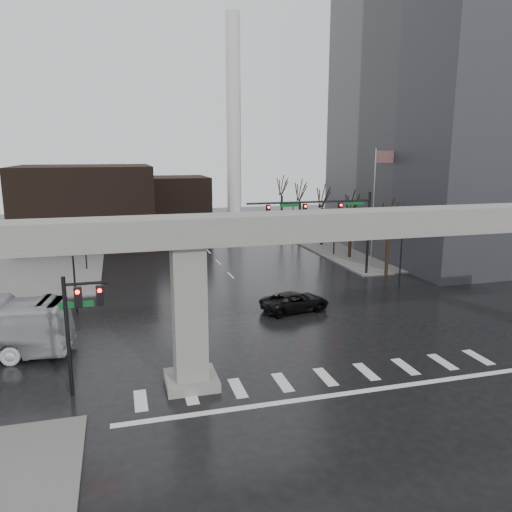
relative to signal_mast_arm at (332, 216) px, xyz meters
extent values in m
plane|color=black|center=(-8.99, -18.80, -5.83)|extent=(160.00, 160.00, 0.00)
cube|color=slate|center=(17.01, 17.20, -5.75)|extent=(28.00, 36.00, 0.15)
cube|color=gray|center=(-8.99, -18.80, 2.17)|extent=(48.00, 2.20, 1.40)
cube|color=gray|center=(-15.99, -18.80, -2.18)|extent=(1.60, 1.60, 7.30)
cube|color=gray|center=(-15.99, -18.80, -5.58)|extent=(2.60, 2.60, 0.50)
cube|color=#5E5E63|center=(19.01, 7.20, 15.17)|extent=(22.00, 26.00, 42.00)
cube|color=black|center=(-22.99, 23.20, -0.83)|extent=(16.00, 14.00, 10.00)
cube|color=black|center=(-10.99, 33.20, -1.83)|extent=(10.00, 10.00, 8.00)
cylinder|color=white|center=(-2.99, 27.20, 9.17)|extent=(2.00, 2.00, 30.00)
cylinder|color=gray|center=(-2.99, 27.20, -5.23)|extent=(3.60, 3.60, 1.20)
cylinder|color=black|center=(3.81, 0.00, -1.83)|extent=(0.24, 0.24, 8.00)
cylinder|color=black|center=(-2.19, 0.00, 1.37)|extent=(12.00, 0.18, 0.18)
cube|color=black|center=(0.81, 0.00, 0.72)|extent=(0.35, 0.30, 1.00)
cube|color=black|center=(-2.69, 0.00, 0.72)|extent=(0.35, 0.30, 1.00)
cube|color=black|center=(-6.19, 0.00, 0.72)|extent=(0.35, 0.30, 1.00)
sphere|color=#FF0C05|center=(0.81, -0.18, 1.02)|extent=(0.20, 0.20, 0.20)
cube|color=#0B5322|center=(2.31, 0.00, 1.17)|extent=(1.80, 0.05, 0.35)
cube|color=#0B5322|center=(-4.19, 0.00, 1.17)|extent=(1.80, 0.05, 0.35)
cylinder|color=black|center=(-21.79, -18.30, -2.83)|extent=(0.20, 0.20, 6.00)
cylinder|color=black|center=(-20.79, -18.30, -0.23)|extent=(2.00, 0.14, 0.14)
cube|color=black|center=(-21.19, -18.30, -0.88)|extent=(0.35, 0.30, 1.00)
cube|color=black|center=(-20.19, -18.30, -0.88)|extent=(0.35, 0.30, 1.00)
cube|color=#0B5322|center=(-21.29, -18.30, -1.23)|extent=(1.60, 0.05, 0.30)
cylinder|color=silver|center=(6.01, 3.20, 0.17)|extent=(0.12, 0.12, 12.00)
cube|color=#AB2712|center=(7.01, 3.20, 5.37)|extent=(2.00, 0.03, 1.20)
cylinder|color=black|center=(4.51, -4.80, -3.43)|extent=(0.14, 0.14, 4.80)
cube|color=black|center=(4.51, -4.80, -1.08)|extent=(0.90, 0.06, 0.06)
sphere|color=silver|center=(4.06, -4.80, -0.88)|extent=(0.32, 0.32, 0.32)
sphere|color=silver|center=(4.96, -4.80, -0.88)|extent=(0.32, 0.32, 0.32)
cylinder|color=black|center=(4.51, 9.20, -3.43)|extent=(0.14, 0.14, 4.80)
cube|color=black|center=(4.51, 9.20, -1.08)|extent=(0.90, 0.06, 0.06)
sphere|color=silver|center=(4.06, 9.20, -0.88)|extent=(0.32, 0.32, 0.32)
sphere|color=silver|center=(4.96, 9.20, -0.88)|extent=(0.32, 0.32, 0.32)
cylinder|color=black|center=(4.51, 23.20, -3.43)|extent=(0.14, 0.14, 4.80)
cube|color=black|center=(4.51, 23.20, -1.08)|extent=(0.90, 0.06, 0.06)
sphere|color=silver|center=(4.06, 23.20, -0.88)|extent=(0.32, 0.32, 0.32)
sphere|color=silver|center=(4.96, 23.20, -0.88)|extent=(0.32, 0.32, 0.32)
cylinder|color=black|center=(-22.49, -4.80, -3.43)|extent=(0.14, 0.14, 4.80)
cube|color=black|center=(-22.49, -4.80, -1.08)|extent=(0.90, 0.06, 0.06)
sphere|color=silver|center=(-22.94, -4.80, -0.88)|extent=(0.32, 0.32, 0.32)
sphere|color=silver|center=(-22.04, -4.80, -0.88)|extent=(0.32, 0.32, 0.32)
cylinder|color=black|center=(-22.49, 9.20, -3.43)|extent=(0.14, 0.14, 4.80)
cube|color=black|center=(-22.49, 9.20, -1.08)|extent=(0.90, 0.06, 0.06)
sphere|color=silver|center=(-22.94, 9.20, -0.88)|extent=(0.32, 0.32, 0.32)
sphere|color=silver|center=(-22.04, 9.20, -0.88)|extent=(0.32, 0.32, 0.32)
cylinder|color=black|center=(-22.49, 23.20, -3.43)|extent=(0.14, 0.14, 4.80)
cube|color=black|center=(-22.49, 23.20, -1.08)|extent=(0.90, 0.06, 0.06)
sphere|color=silver|center=(-22.94, 23.20, -0.88)|extent=(0.32, 0.32, 0.32)
sphere|color=silver|center=(-22.04, 23.20, -0.88)|extent=(0.32, 0.32, 0.32)
cylinder|color=black|center=(5.51, -0.80, -3.55)|extent=(0.34, 0.34, 4.55)
cylinder|color=black|center=(5.51, -0.80, 0.18)|extent=(0.12, 1.52, 2.98)
cylinder|color=black|center=(6.01, -0.55, -0.05)|extent=(0.83, 1.14, 2.51)
cylinder|color=black|center=(5.51, 7.20, -3.50)|extent=(0.34, 0.34, 4.66)
cylinder|color=black|center=(5.51, 7.20, 0.32)|extent=(0.12, 1.55, 3.05)
cylinder|color=black|center=(6.01, 7.45, 0.08)|extent=(0.85, 1.16, 2.57)
cylinder|color=black|center=(5.51, 15.20, -3.45)|extent=(0.34, 0.34, 4.76)
cylinder|color=black|center=(5.51, 15.20, 0.46)|extent=(0.12, 1.59, 3.11)
cylinder|color=black|center=(6.01, 15.45, 0.22)|extent=(0.86, 1.18, 2.62)
cylinder|color=black|center=(5.51, 23.20, -3.40)|extent=(0.34, 0.34, 4.87)
cylinder|color=black|center=(5.51, 23.20, 0.60)|extent=(0.12, 1.62, 3.18)
cylinder|color=black|center=(6.01, 23.45, 0.35)|extent=(0.88, 1.20, 2.68)
cylinder|color=black|center=(5.51, 31.20, -3.34)|extent=(0.34, 0.34, 4.97)
cylinder|color=black|center=(5.51, 31.20, 0.74)|extent=(0.12, 1.65, 3.25)
cylinder|color=black|center=(6.01, 31.45, 0.48)|extent=(0.89, 1.23, 2.74)
imported|color=black|center=(-6.72, -8.80, -5.10)|extent=(5.54, 3.25, 1.45)
camera|label=1|loc=(-19.13, -42.50, 5.93)|focal=35.00mm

